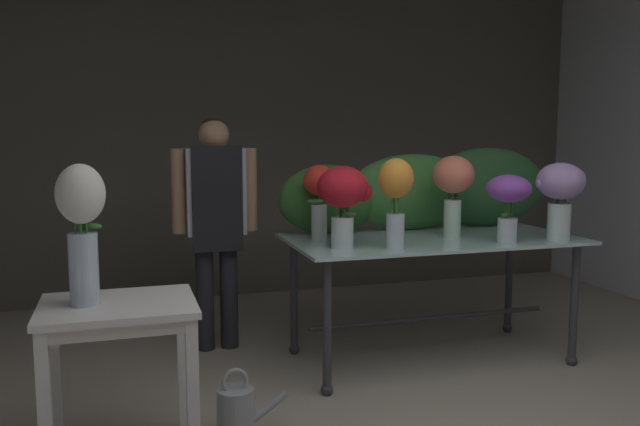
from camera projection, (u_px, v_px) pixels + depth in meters
ground_plane at (350, 361)px, 4.20m from camera, size 8.75×8.75×0.00m
wall_back at (277, 132)px, 5.90m from camera, size 5.96×0.12×2.91m
display_table_glass at (431, 256)px, 4.15m from camera, size 1.81×0.92×0.80m
side_table_white at (119, 328)px, 2.81m from camera, size 0.65×0.53×0.74m
florist at (215, 210)px, 4.33m from camera, size 0.56×0.24×1.55m
foliage_backdrop at (421, 192)px, 4.45m from camera, size 1.96×0.31×0.55m
vase_coral_ranunculus at (453, 183)px, 4.11m from camera, size 0.26×0.26×0.51m
vase_sunset_hydrangea at (395, 192)px, 3.68m from camera, size 0.20×0.20×0.52m
vase_scarlet_carnations at (319, 192)px, 4.00m from camera, size 0.22×0.19×0.46m
vase_lilac_lilies at (561, 191)px, 3.99m from camera, size 0.31×0.29×0.48m
vase_violet_peonies at (508, 197)px, 3.90m from camera, size 0.27×0.27×0.41m
vase_crimson_tulips at (344, 195)px, 3.72m from camera, size 0.32×0.29×0.47m
vase_white_roses_tall at (82, 225)px, 2.72m from camera, size 0.20×0.20×0.59m
watering_can at (237, 411)px, 3.15m from camera, size 0.35×0.18×0.34m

